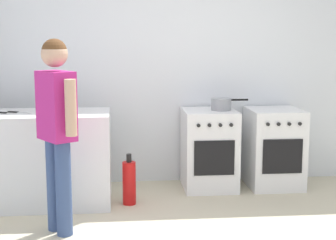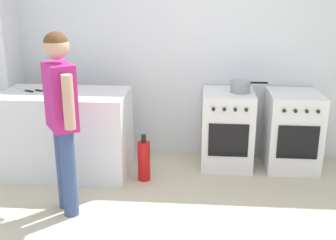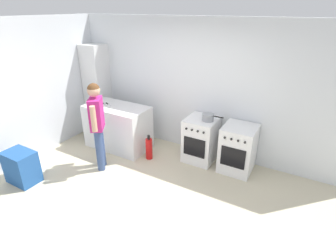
{
  "view_description": "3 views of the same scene",
  "coord_description": "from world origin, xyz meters",
  "px_view_note": "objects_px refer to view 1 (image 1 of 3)",
  "views": [
    {
      "loc": [
        -0.61,
        -3.76,
        1.6
      ],
      "look_at": [
        -0.19,
        0.63,
        0.9
      ],
      "focal_mm": 55.0,
      "sensor_mm": 36.0,
      "label": 1
    },
    {
      "loc": [
        0.07,
        -2.89,
        1.95
      ],
      "look_at": [
        -0.24,
        0.76,
        0.77
      ],
      "focal_mm": 45.0,
      "sensor_mm": 36.0,
      "label": 2
    },
    {
      "loc": [
        1.99,
        -2.57,
        2.74
      ],
      "look_at": [
        0.05,
        0.83,
        1.04
      ],
      "focal_mm": 28.0,
      "sensor_mm": 36.0,
      "label": 3
    }
  ],
  "objects_px": {
    "oven_right": "(274,148)",
    "fire_extinguisher": "(129,182)",
    "pot": "(221,104)",
    "person": "(57,120)",
    "oven_left": "(209,149)",
    "knife_utility": "(18,112)"
  },
  "relations": [
    {
      "from": "knife_utility",
      "to": "fire_extinguisher",
      "type": "bearing_deg",
      "value": -5.85
    },
    {
      "from": "oven_right",
      "to": "oven_left",
      "type": "bearing_deg",
      "value": -180.0
    },
    {
      "from": "oven_left",
      "to": "person",
      "type": "distance_m",
      "value": 1.94
    },
    {
      "from": "oven_right",
      "to": "person",
      "type": "xyz_separation_m",
      "value": [
        -2.17,
        -1.16,
        0.53
      ]
    },
    {
      "from": "pot",
      "to": "person",
      "type": "bearing_deg",
      "value": -144.15
    },
    {
      "from": "oven_right",
      "to": "fire_extinguisher",
      "type": "bearing_deg",
      "value": -163.2
    },
    {
      "from": "oven_right",
      "to": "person",
      "type": "relative_size",
      "value": 0.53
    },
    {
      "from": "fire_extinguisher",
      "to": "pot",
      "type": "bearing_deg",
      "value": 24.78
    },
    {
      "from": "person",
      "to": "oven_left",
      "type": "bearing_deg",
      "value": 38.53
    },
    {
      "from": "knife_utility",
      "to": "oven_left",
      "type": "bearing_deg",
      "value": 10.95
    },
    {
      "from": "person",
      "to": "oven_right",
      "type": "bearing_deg",
      "value": 28.16
    },
    {
      "from": "oven_right",
      "to": "knife_utility",
      "type": "xyz_separation_m",
      "value": [
        -2.63,
        -0.37,
        0.48
      ]
    },
    {
      "from": "pot",
      "to": "person",
      "type": "height_order",
      "value": "person"
    },
    {
      "from": "knife_utility",
      "to": "oven_right",
      "type": "bearing_deg",
      "value": 8.03
    },
    {
      "from": "knife_utility",
      "to": "person",
      "type": "xyz_separation_m",
      "value": [
        0.45,
        -0.79,
        0.05
      ]
    },
    {
      "from": "person",
      "to": "pot",
      "type": "bearing_deg",
      "value": 35.85
    },
    {
      "from": "oven_right",
      "to": "fire_extinguisher",
      "type": "distance_m",
      "value": 1.67
    },
    {
      "from": "oven_right",
      "to": "knife_utility",
      "type": "distance_m",
      "value": 2.7
    },
    {
      "from": "pot",
      "to": "person",
      "type": "xyz_separation_m",
      "value": [
        -1.58,
        -1.14,
        0.04
      ]
    },
    {
      "from": "oven_left",
      "to": "knife_utility",
      "type": "distance_m",
      "value": 2.01
    },
    {
      "from": "pot",
      "to": "knife_utility",
      "type": "height_order",
      "value": "pot"
    },
    {
      "from": "oven_right",
      "to": "knife_utility",
      "type": "bearing_deg",
      "value": -171.97
    }
  ]
}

